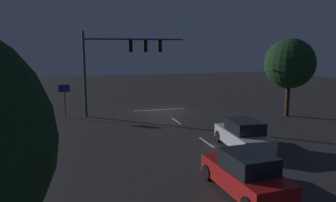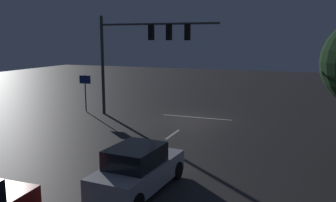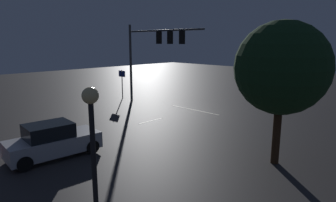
% 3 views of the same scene
% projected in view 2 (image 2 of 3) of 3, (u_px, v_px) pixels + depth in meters
% --- Properties ---
extents(ground_plane, '(80.00, 80.00, 0.00)m').
position_uv_depth(ground_plane, '(193.00, 120.00, 24.54)').
color(ground_plane, '#2D2B2B').
extents(traffic_signal_assembly, '(8.62, 0.47, 7.03)m').
position_uv_depth(traffic_signal_assembly, '(141.00, 44.00, 24.63)').
color(traffic_signal_assembly, '#383A3D').
rests_on(traffic_signal_assembly, ground_plane).
extents(lane_dash_far, '(0.16, 2.20, 0.01)m').
position_uv_depth(lane_dash_far, '(173.00, 134.00, 20.86)').
color(lane_dash_far, beige).
rests_on(lane_dash_far, ground_plane).
extents(lane_dash_mid, '(0.16, 2.20, 0.01)m').
position_uv_depth(lane_dash_mid, '(124.00, 169.00, 15.34)').
color(lane_dash_mid, beige).
rests_on(lane_dash_mid, ground_plane).
extents(stop_bar, '(5.00, 0.16, 0.01)m').
position_uv_depth(stop_bar, '(197.00, 117.00, 25.30)').
color(stop_bar, beige).
rests_on(stop_bar, ground_plane).
extents(car_approaching, '(2.18, 4.47, 1.70)m').
position_uv_depth(car_approaching, '(138.00, 169.00, 13.07)').
color(car_approaching, '#B7B7BC').
rests_on(car_approaching, ground_plane).
extents(route_sign, '(0.90, 0.11, 2.78)m').
position_uv_depth(route_sign, '(85.00, 85.00, 26.97)').
color(route_sign, '#383A3D').
rests_on(route_sign, ground_plane).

